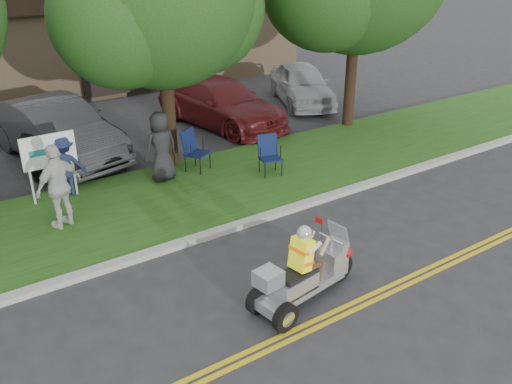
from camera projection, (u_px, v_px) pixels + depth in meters
ground at (325, 297)px, 9.75m from camera, size 120.00×120.00×0.00m
centerline_near at (347, 313)px, 9.31m from camera, size 60.00×0.10×0.01m
centerline_far at (340, 309)px, 9.43m from camera, size 60.00×0.10×0.01m
curb at (235, 226)px, 12.01m from camera, size 60.00×0.25×0.12m
grass_verge at (190, 192)px, 13.63m from camera, size 60.00×4.00×0.10m
commercial_building at (83, 33)px, 24.15m from camera, size 18.00×8.20×4.00m
tree_mid at (162, 1)px, 13.57m from camera, size 5.88×4.80×7.05m
business_sign at (49, 155)px, 12.70m from camera, size 1.25×0.06×1.75m
trike_scooter at (304, 277)px, 9.38m from camera, size 2.37×0.89×1.55m
lawn_chair_a at (269, 152)px, 14.43m from camera, size 0.67×0.68×1.04m
lawn_chair_b at (193, 148)px, 14.61m from camera, size 0.82×0.82×1.12m
spectator_adult_right at (59, 186)px, 11.57m from camera, size 1.20×0.85×1.90m
spectator_chair_a at (65, 166)px, 13.06m from camera, size 1.07×0.73×1.54m
spectator_chair_b at (161, 147)px, 13.88m from camera, size 0.94×0.66×1.82m
parked_car_left at (56, 130)px, 15.53m from camera, size 2.92×5.49×1.72m
parked_car_mid at (63, 129)px, 15.86m from camera, size 2.70×5.66×1.56m
parked_car_right at (221, 103)px, 18.46m from camera, size 3.07×5.60×1.54m
parked_car_far_right at (302, 84)px, 20.89m from camera, size 3.43×4.84×1.53m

